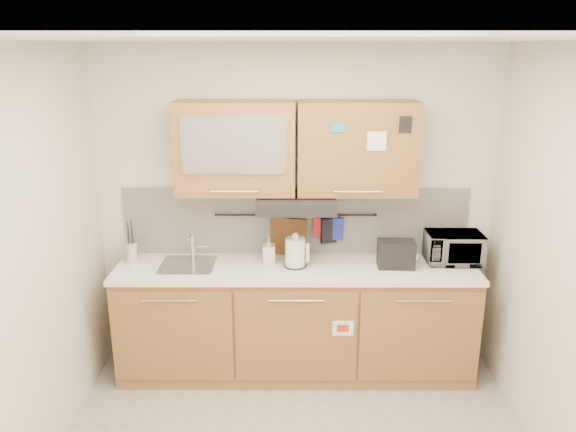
{
  "coord_description": "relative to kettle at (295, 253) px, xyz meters",
  "views": [
    {
      "loc": [
        -0.05,
        -2.89,
        2.56
      ],
      "look_at": [
        -0.06,
        1.05,
        1.37
      ],
      "focal_mm": 35.0,
      "sensor_mm": 36.0,
      "label": 1
    }
  ],
  "objects": [
    {
      "name": "upper_cabinets",
      "position": [
        -0.0,
        0.13,
        0.8
      ],
      "size": [
        1.82,
        0.37,
        0.7
      ],
      "color": "#AF703E",
      "rests_on": "wall_back"
    },
    {
      "name": "pot_holder",
      "position": [
        0.21,
        0.25,
        0.13
      ],
      "size": [
        0.13,
        0.03,
        0.16
      ],
      "primitive_type": "cube",
      "rotation": [
        0.0,
        0.0,
        -0.06
      ],
      "color": "red",
      "rests_on": "utensil_rail"
    },
    {
      "name": "microwave",
      "position": [
        1.25,
        0.1,
        0.01
      ],
      "size": [
        0.43,
        0.29,
        0.24
      ],
      "primitive_type": "imported",
      "rotation": [
        0.0,
        0.0,
        -0.0
      ],
      "color": "#999999",
      "rests_on": "countertop"
    },
    {
      "name": "wall_back",
      "position": [
        0.0,
        0.31,
        0.27
      ],
      "size": [
        3.2,
        0.0,
        3.2
      ],
      "primitive_type": "plane",
      "rotation": [
        1.57,
        0.0,
        0.0
      ],
      "color": "silver",
      "rests_on": "ground"
    },
    {
      "name": "wall_left",
      "position": [
        -1.6,
        -1.19,
        0.27
      ],
      "size": [
        0.0,
        3.0,
        3.0
      ],
      "primitive_type": "plane",
      "rotation": [
        1.57,
        0.0,
        1.57
      ],
      "color": "silver",
      "rests_on": "ground"
    },
    {
      "name": "utensil_crock",
      "position": [
        -1.3,
        0.1,
        -0.02
      ],
      "size": [
        0.16,
        0.16,
        0.34
      ],
      "rotation": [
        0.0,
        0.0,
        -0.22
      ],
      "color": "silver",
      "rests_on": "countertop"
    },
    {
      "name": "cutting_board",
      "position": [
        -0.06,
        0.25,
        0.02
      ],
      "size": [
        0.3,
        0.12,
        0.38
      ],
      "primitive_type": "cube",
      "rotation": [
        0.0,
        0.0,
        -0.33
      ],
      "color": "brown",
      "rests_on": "utensil_rail"
    },
    {
      "name": "base_cabinet",
      "position": [
        0.0,
        0.0,
        -0.62
      ],
      "size": [
        2.8,
        0.64,
        0.88
      ],
      "color": "#AF703E",
      "rests_on": "floor"
    },
    {
      "name": "oven_mitt",
      "position": [
        0.33,
        0.25,
        0.12
      ],
      "size": [
        0.11,
        0.05,
        0.18
      ],
      "primitive_type": "cube",
      "rotation": [
        0.0,
        0.0,
        -0.18
      ],
      "color": "navy",
      "rests_on": "utensil_rail"
    },
    {
      "name": "utensil_rail",
      "position": [
        0.0,
        0.26,
        0.23
      ],
      "size": [
        1.3,
        0.02,
        0.02
      ],
      "primitive_type": "cylinder",
      "rotation": [
        0.0,
        1.57,
        0.0
      ],
      "color": "black",
      "rests_on": "backsplash"
    },
    {
      "name": "range_hood",
      "position": [
        0.0,
        0.06,
        0.39
      ],
      "size": [
        0.6,
        0.46,
        0.1
      ],
      "primitive_type": "cube",
      "color": "black",
      "rests_on": "upper_cabinets"
    },
    {
      "name": "countertop",
      "position": [
        0.0,
        0.0,
        -0.13
      ],
      "size": [
        2.82,
        0.62,
        0.04
      ],
      "primitive_type": "cube",
      "color": "white",
      "rests_on": "base_cabinet"
    },
    {
      "name": "ceiling",
      "position": [
        0.0,
        -1.19,
        1.57
      ],
      "size": [
        3.2,
        3.2,
        0.0
      ],
      "primitive_type": "plane",
      "rotation": [
        3.14,
        0.0,
        0.0
      ],
      "color": "white",
      "rests_on": "wall_back"
    },
    {
      "name": "kettle",
      "position": [
        0.0,
        0.0,
        0.0
      ],
      "size": [
        0.21,
        0.19,
        0.28
      ],
      "rotation": [
        0.0,
        0.0,
        -0.25
      ],
      "color": "silver",
      "rests_on": "countertop"
    },
    {
      "name": "dark_pouch",
      "position": [
        0.27,
        0.25,
        0.11
      ],
      "size": [
        0.14,
        0.08,
        0.21
      ],
      "primitive_type": "cube",
      "rotation": [
        0.0,
        0.0,
        0.39
      ],
      "color": "black",
      "rests_on": "utensil_rail"
    },
    {
      "name": "soap_bottle",
      "position": [
        -0.21,
        0.09,
        -0.0
      ],
      "size": [
        0.1,
        0.1,
        0.21
      ],
      "primitive_type": "imported",
      "rotation": [
        0.0,
        0.0,
        0.06
      ],
      "color": "#999999",
      "rests_on": "countertop"
    },
    {
      "name": "sink",
      "position": [
        -0.85,
        0.02,
        -0.11
      ],
      "size": [
        0.42,
        0.4,
        0.26
      ],
      "color": "silver",
      "rests_on": "countertop"
    },
    {
      "name": "backsplash",
      "position": [
        0.0,
        0.3,
        0.17
      ],
      "size": [
        2.8,
        0.02,
        0.56
      ],
      "primitive_type": "cube",
      "color": "silver",
      "rests_on": "countertop"
    },
    {
      "name": "toaster",
      "position": [
        0.78,
        -0.01,
        -0.0
      ],
      "size": [
        0.29,
        0.18,
        0.21
      ],
      "rotation": [
        0.0,
        0.0,
        -0.03
      ],
      "color": "black",
      "rests_on": "countertop"
    }
  ]
}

